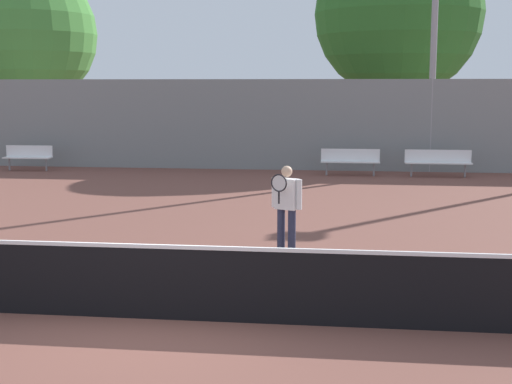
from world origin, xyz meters
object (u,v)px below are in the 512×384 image
(tree_green_tall, at_px, (25,35))
(tree_green_broad, at_px, (398,14))
(tennis_player, at_px, (286,204))
(bench_courtside_near, at_px, (28,155))
(bench_adjacent_court, at_px, (438,160))
(tennis_net, at_px, (153,281))
(bench_courtside_far, at_px, (350,159))

(tree_green_tall, xyz_separation_m, tree_green_broad, (15.69, 0.15, 0.70))
(tennis_player, xyz_separation_m, bench_courtside_near, (-10.04, 11.39, -0.34))
(tennis_player, xyz_separation_m, bench_adjacent_court, (4.08, 11.39, -0.34))
(tennis_net, relative_size, bench_courtside_near, 6.17)
(bench_adjacent_court, distance_m, tree_green_tall, 18.24)
(bench_adjacent_court, xyz_separation_m, tree_green_broad, (-1.00, 5.92, 5.26))
(tennis_net, relative_size, bench_courtside_far, 5.41)
(tennis_player, distance_m, bench_courtside_far, 11.46)
(tennis_net, relative_size, bench_adjacent_court, 4.90)
(tennis_player, bearing_deg, bench_courtside_far, 108.01)
(tennis_net, height_order, bench_adjacent_court, tennis_net)
(bench_adjacent_court, relative_size, tree_green_broad, 0.23)
(tennis_net, xyz_separation_m, tree_green_tall, (-11.23, 21.00, 4.61))
(bench_courtside_far, bearing_deg, tree_green_tall, 157.36)
(tree_green_tall, bearing_deg, tree_green_broad, 0.55)
(bench_courtside_far, xyz_separation_m, bench_adjacent_court, (2.86, 0.00, 0.00))
(bench_adjacent_court, height_order, tree_green_tall, tree_green_tall)
(tennis_player, xyz_separation_m, tree_green_tall, (-12.62, 17.16, 4.22))
(tennis_player, height_order, bench_courtside_near, tennis_player)
(bench_courtside_far, distance_m, tree_green_broad, 8.14)
(bench_courtside_near, distance_m, bench_adjacent_court, 14.12)
(bench_courtside_near, xyz_separation_m, bench_adjacent_court, (14.12, 0.00, 0.00))
(bench_adjacent_court, relative_size, tree_green_tall, 0.26)
(bench_courtside_near, relative_size, bench_adjacent_court, 0.79)
(bench_courtside_far, relative_size, tree_green_tall, 0.24)
(tennis_net, xyz_separation_m, bench_courtside_near, (-8.65, 15.23, 0.05))
(tennis_net, distance_m, bench_adjacent_court, 16.19)
(tennis_player, height_order, tree_green_broad, tree_green_broad)
(bench_adjacent_court, bearing_deg, tree_green_tall, 160.94)
(tennis_net, bearing_deg, tree_green_broad, 78.09)
(tree_green_broad, bearing_deg, tree_green_tall, -179.45)
(bench_courtside_near, height_order, tree_green_broad, tree_green_broad)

